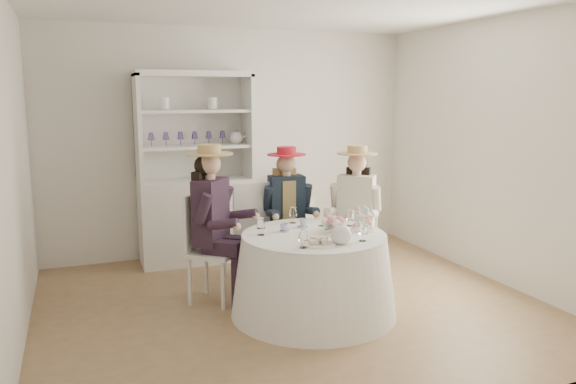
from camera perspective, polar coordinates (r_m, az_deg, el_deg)
name	(u,v)px	position (r m, az deg, el deg)	size (l,w,h in m)	color
ground	(292,305)	(5.30, 0.39, -11.42)	(4.50, 4.50, 0.00)	olive
ceiling	(292,2)	(5.00, 0.43, 18.78)	(4.50, 4.50, 0.00)	white
wall_back	(232,142)	(6.87, -5.68, 5.03)	(4.50, 4.50, 0.00)	white
wall_front	(422,200)	(3.21, 13.47, -0.77)	(4.50, 4.50, 0.00)	white
wall_left	(11,173)	(4.66, -26.33, 1.73)	(4.50, 4.50, 0.00)	white
wall_right	(496,151)	(6.15, 20.37, 3.89)	(4.50, 4.50, 0.00)	white
tea_table	(314,274)	(5.01, 2.61, -8.33)	(1.46, 1.46, 0.73)	white
hutch	(196,195)	(6.56, -9.30, -0.34)	(1.33, 0.60, 2.18)	silver
side_table	(290,223)	(6.99, 0.17, -3.21)	(0.44, 0.44, 0.68)	silver
hatbox	(290,185)	(6.90, 0.17, 0.67)	(0.28, 0.28, 0.28)	black
guest_left	(213,215)	(5.21, -7.59, -2.30)	(0.63, 0.62, 1.48)	silver
guest_mid	(287,206)	(5.80, -0.10, -1.39)	(0.51, 0.53, 1.40)	silver
guest_right	(356,206)	(5.75, 6.88, -1.47)	(0.59, 0.61, 1.42)	silver
spare_chair	(248,227)	(5.87, -4.06, -3.62)	(0.46, 0.46, 1.04)	silver
teacup_a	(285,228)	(4.98, -0.35, -3.70)	(0.08, 0.08, 0.06)	white
teacup_b	(303,224)	(5.14, 1.54, -3.22)	(0.08, 0.08, 0.07)	white
teacup_c	(330,225)	(5.11, 4.33, -3.34)	(0.09, 0.09, 0.07)	white
flower_bowl	(337,231)	(4.93, 5.01, -3.96)	(0.20, 0.20, 0.05)	white
flower_arrangement	(334,222)	(4.96, 4.74, -3.05)	(0.19, 0.19, 0.07)	pink
table_teapot	(341,234)	(4.60, 5.44, -4.31)	(0.24, 0.17, 0.18)	white
sandwich_plate	(319,243)	(4.57, 3.12, -5.16)	(0.29, 0.29, 0.06)	white
cupcake_stand	(363,222)	(5.07, 7.60, -3.03)	(0.22, 0.22, 0.21)	white
stemware_set	(314,226)	(4.89, 2.65, -3.42)	(0.96, 0.92, 0.15)	white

